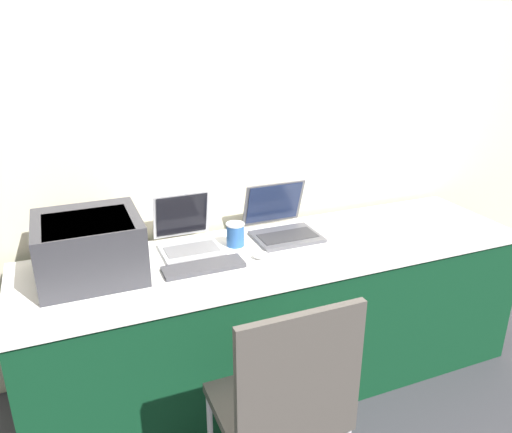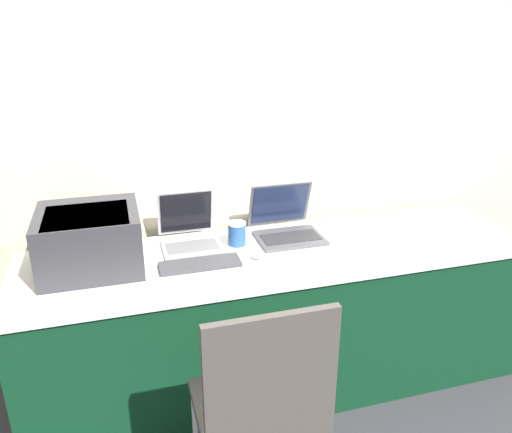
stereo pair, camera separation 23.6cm
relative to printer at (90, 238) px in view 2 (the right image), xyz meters
The scene contains 10 objects.
ground_plane 1.33m from the printer, 25.35° to the right, with size 14.00×14.00×0.00m, color #333338.
wall_back 1.04m from the printer, 22.20° to the left, with size 8.00×0.05×2.60m.
table 1.03m from the printer, ahead, with size 2.51×0.70×0.75m.
printer is the anchor object (origin of this frame).
laptop_left 0.49m from the printer, 14.74° to the left, with size 0.29×0.31×0.26m.
laptop_right 0.97m from the printer, ahead, with size 0.33×0.34×0.26m.
external_keyboard 0.50m from the printer, 15.65° to the right, with size 0.37×0.12×0.02m.
coffee_cup 0.70m from the printer, ahead, with size 0.09×0.09×0.12m.
mouse 0.77m from the printer, ahead, with size 0.07×0.05×0.04m.
chair 1.04m from the printer, 55.05° to the right, with size 0.45×0.40×0.95m.
Camera 2 is at (-0.74, -1.74, 1.79)m, focal length 35.00 mm.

